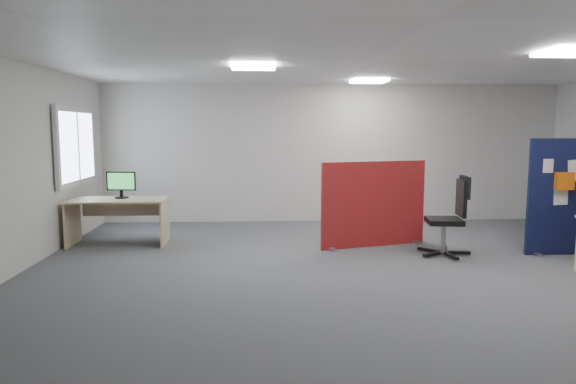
{
  "coord_description": "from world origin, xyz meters",
  "views": [
    {
      "loc": [
        -1.39,
        -6.61,
        1.83
      ],
      "look_at": [
        -1.05,
        0.15,
        1.0
      ],
      "focal_mm": 32.0,
      "sensor_mm": 36.0,
      "label": 1
    }
  ],
  "objects_px": {
    "red_divider": "(374,205)",
    "office_chair": "(453,211)",
    "monitor_second": "(121,184)",
    "second_desk": "(119,210)"
  },
  "relations": [
    {
      "from": "red_divider",
      "to": "second_desk",
      "type": "height_order",
      "value": "red_divider"
    },
    {
      "from": "red_divider",
      "to": "office_chair",
      "type": "relative_size",
      "value": 1.51
    },
    {
      "from": "red_divider",
      "to": "second_desk",
      "type": "relative_size",
      "value": 1.14
    },
    {
      "from": "red_divider",
      "to": "second_desk",
      "type": "bearing_deg",
      "value": 158.08
    },
    {
      "from": "office_chair",
      "to": "monitor_second",
      "type": "bearing_deg",
      "value": 174.88
    },
    {
      "from": "red_divider",
      "to": "office_chair",
      "type": "xyz_separation_m",
      "value": [
        1.01,
        -0.64,
        -0.01
      ]
    },
    {
      "from": "monitor_second",
      "to": "office_chair",
      "type": "distance_m",
      "value": 5.13
    },
    {
      "from": "red_divider",
      "to": "office_chair",
      "type": "bearing_deg",
      "value": -49.01
    },
    {
      "from": "monitor_second",
      "to": "second_desk",
      "type": "bearing_deg",
      "value": -114.73
    },
    {
      "from": "red_divider",
      "to": "office_chair",
      "type": "height_order",
      "value": "red_divider"
    }
  ]
}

